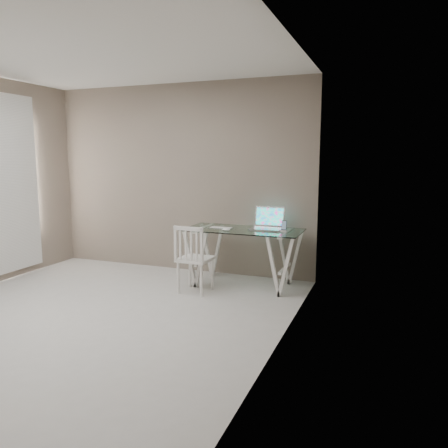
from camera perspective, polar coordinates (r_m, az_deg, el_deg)
name	(u,v)px	position (r m, az deg, el deg)	size (l,w,h in m)	color
room	(71,152)	(4.57, -19.32, 8.91)	(4.50, 4.52, 2.71)	#B1AFAA
desk	(243,257)	(5.67, 2.50, -4.31)	(1.50, 0.70, 0.75)	silver
chair	(193,256)	(5.35, -4.11, -4.19)	(0.40, 0.40, 0.85)	silver
laptop	(268,224)	(5.66, 5.72, 0.05)	(0.40, 0.35, 0.28)	#B6B6BA
keyboard	(221,228)	(5.68, -0.39, -0.51)	(0.30, 0.13, 0.01)	silver
mouse	(226,229)	(5.48, 0.28, -0.72)	(0.11, 0.06, 0.03)	white
phone_dock	(284,228)	(5.49, 7.83, -0.57)	(0.07, 0.07, 0.14)	white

